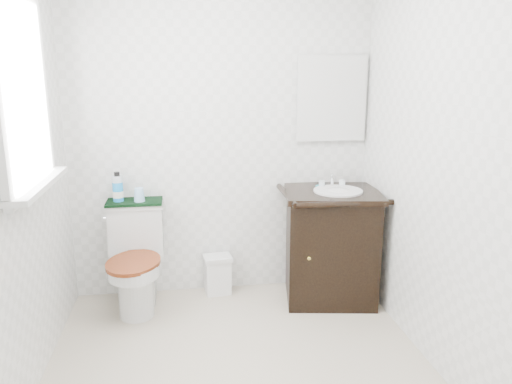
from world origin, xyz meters
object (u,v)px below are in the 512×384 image
object	(u,v)px
cup	(139,195)
toilet	(136,263)
vanity	(331,242)
trash_bin	(218,274)
mouthwash_bottle	(118,188)

from	to	relation	value
cup	toilet	bearing A→B (deg)	-111.85
toilet	vanity	bearing A→B (deg)	-2.77
vanity	trash_bin	size ratio (longest dim) A/B	3.09
cup	trash_bin	bearing A→B (deg)	3.51
trash_bin	mouthwash_bottle	xyz separation A→B (m)	(-0.69, -0.01, 0.70)
vanity	cup	distance (m)	1.42
toilet	mouthwash_bottle	world-z (taller)	mouthwash_bottle
toilet	trash_bin	bearing A→B (deg)	12.47
vanity	mouthwash_bottle	xyz separation A→B (m)	(-1.51, 0.19, 0.42)
cup	vanity	bearing A→B (deg)	-6.84
trash_bin	mouthwash_bottle	distance (m)	0.98
toilet	vanity	distance (m)	1.40
mouthwash_bottle	cup	xyz separation A→B (m)	(0.15, -0.03, -0.05)
trash_bin	cup	xyz separation A→B (m)	(-0.54, -0.03, 0.65)
vanity	cup	bearing A→B (deg)	173.16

